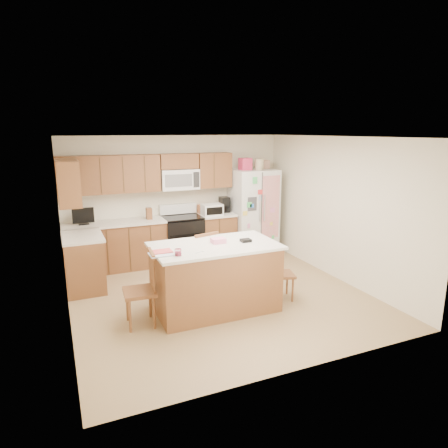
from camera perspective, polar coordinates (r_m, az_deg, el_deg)
name	(u,v)px	position (r m, az deg, el deg)	size (l,w,h in m)	color
ground	(219,295)	(6.54, -0.72, -10.15)	(4.50, 4.50, 0.00)	#9B7D54
room_shell	(219,208)	(6.11, -0.76, 2.34)	(4.60, 4.60, 2.52)	beige
cabinetry	(134,223)	(7.64, -12.79, 0.20)	(3.36, 1.56, 2.15)	brown
stove	(182,238)	(8.11, -6.00, -2.00)	(0.76, 0.65, 1.13)	black
refrigerator	(253,211)	(8.53, 4.18, 1.89)	(0.90, 0.79, 2.04)	white
island	(215,277)	(5.90, -1.30, -7.55)	(1.90, 1.06, 1.08)	brown
windsor_chair_left	(142,291)	(5.56, -11.69, -9.34)	(0.46, 0.48, 1.03)	brown
windsor_chair_back	(202,264)	(6.48, -3.18, -5.74)	(0.53, 0.52, 1.04)	brown
windsor_chair_right	(281,274)	(6.34, 8.10, -7.07)	(0.44, 0.45, 0.86)	brown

